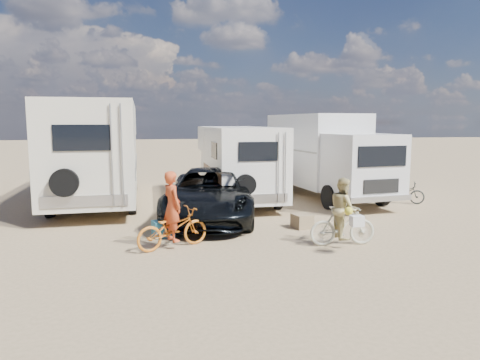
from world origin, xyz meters
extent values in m
plane|color=tan|center=(0.00, 0.00, 0.00)|extent=(140.00, 140.00, 0.00)
imported|color=black|center=(-1.07, 3.89, 0.78)|extent=(3.50, 5.97, 1.56)
imported|color=#CB6A19|center=(-2.29, 0.91, 0.48)|extent=(1.91, 1.33, 0.95)
imported|color=#BBB99F|center=(1.78, 0.40, 0.49)|extent=(1.65, 0.53, 0.98)
imported|color=#C0441F|center=(-2.29, 0.91, 0.84)|extent=(0.62, 0.72, 1.67)
imported|color=tan|center=(1.78, 0.40, 0.74)|extent=(0.59, 0.74, 1.48)
imported|color=#292C29|center=(6.22, 5.26, 0.41)|extent=(1.63, 1.17, 0.81)
cube|color=teal|center=(-2.51, 2.01, 0.22)|extent=(0.63, 0.53, 0.43)
cube|color=#87704F|center=(1.38, 2.28, 0.20)|extent=(0.60, 0.60, 0.40)
camera|label=1|loc=(-2.53, -9.39, 2.98)|focal=32.83mm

